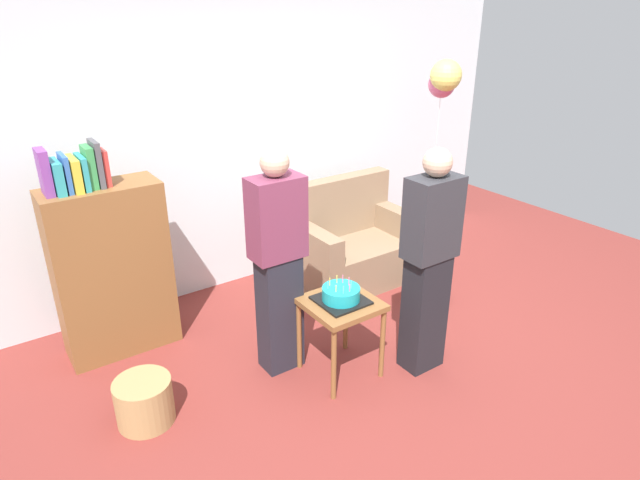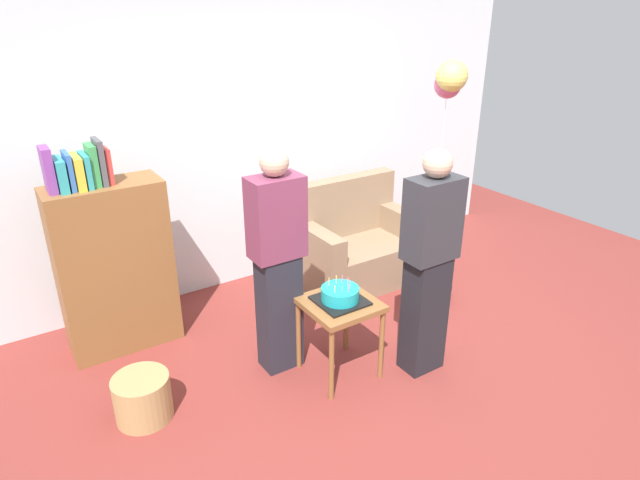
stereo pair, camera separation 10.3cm
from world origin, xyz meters
TOP-DOWN VIEW (x-y plane):
  - ground_plane at (0.00, 0.00)m, footprint 8.00×8.00m
  - wall_back at (0.00, 2.05)m, footprint 6.00×0.10m
  - couch at (0.77, 1.39)m, footprint 1.10×0.70m
  - bookshelf at (-1.37, 1.51)m, footprint 0.80×0.36m
  - side_table at (-0.19, 0.29)m, footprint 0.48×0.48m
  - birthday_cake at (-0.19, 0.29)m, footprint 0.32×0.32m
  - person_blowing_candles at (-0.49, 0.61)m, footprint 0.36×0.22m
  - person_holding_cake at (0.35, 0.02)m, footprint 0.36×0.22m
  - wicker_basket at (-1.50, 0.59)m, footprint 0.36×0.36m
  - handbag at (1.16, 0.65)m, footprint 0.28×0.14m
  - balloon_bunch at (1.59, 1.17)m, footprint 0.28×0.32m

SIDE VIEW (x-z plane):
  - ground_plane at x=0.00m, z-range 0.00..0.00m
  - handbag at x=1.16m, z-range 0.00..0.20m
  - wicker_basket at x=-1.50m, z-range 0.00..0.30m
  - couch at x=0.77m, z-range -0.14..0.82m
  - side_table at x=-0.19m, z-range 0.20..0.79m
  - birthday_cake at x=-0.19m, z-range 0.55..0.72m
  - bookshelf at x=-1.37m, z-range -0.12..1.49m
  - person_blowing_candles at x=-0.49m, z-range 0.02..1.65m
  - person_holding_cake at x=0.35m, z-range 0.02..1.65m
  - wall_back at x=0.00m, z-range 0.00..2.70m
  - balloon_bunch at x=1.59m, z-range 0.83..2.83m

